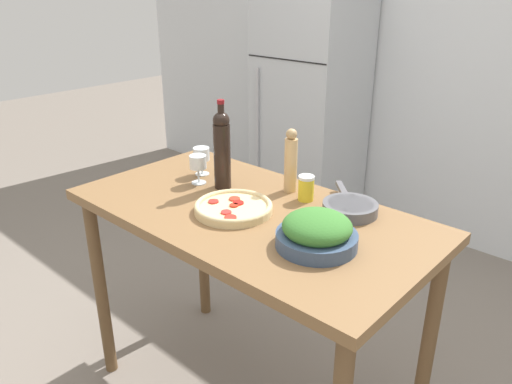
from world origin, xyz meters
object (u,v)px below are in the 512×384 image
(pepper_mill, at_px, (291,161))
(salt_canister, at_px, (306,188))
(wine_bottle, at_px, (222,148))
(homemade_pizza, at_px, (233,207))
(wine_glass_near, at_px, (198,164))
(refrigerator, at_px, (310,108))
(cast_iron_skillet, at_px, (350,208))
(salad_bowl, at_px, (317,232))
(wine_glass_far, at_px, (201,155))

(pepper_mill, distance_m, salt_canister, 0.13)
(wine_bottle, bearing_deg, homemade_pizza, -35.34)
(wine_bottle, relative_size, wine_glass_near, 2.98)
(refrigerator, distance_m, cast_iron_skillet, 2.00)
(wine_glass_near, distance_m, salad_bowl, 0.71)
(wine_glass_near, xyz_separation_m, salad_bowl, (0.70, -0.11, -0.04))
(salad_bowl, bearing_deg, cast_iron_skillet, 100.78)
(wine_bottle, distance_m, homemade_pizza, 0.29)
(salad_bowl, bearing_deg, wine_glass_far, 165.75)
(wine_glass_far, relative_size, homemade_pizza, 0.42)
(wine_glass_near, xyz_separation_m, cast_iron_skillet, (0.64, 0.17, -0.07))
(refrigerator, distance_m, homemade_pizza, 2.05)
(wine_bottle, relative_size, salt_canister, 3.63)
(homemade_pizza, bearing_deg, cast_iron_skillet, 40.31)
(wine_bottle, relative_size, salad_bowl, 1.38)
(wine_bottle, xyz_separation_m, cast_iron_skillet, (0.53, 0.14, -0.15))
(wine_glass_near, height_order, homemade_pizza, wine_glass_near)
(salad_bowl, relative_size, salt_canister, 2.63)
(wine_glass_near, bearing_deg, salt_canister, 20.03)
(homemade_pizza, bearing_deg, salt_canister, 63.26)
(wine_glass_far, xyz_separation_m, homemade_pizza, (0.38, -0.19, -0.07))
(refrigerator, relative_size, salt_canister, 17.16)
(wine_bottle, bearing_deg, wine_glass_near, -160.83)
(pepper_mill, distance_m, homemade_pizza, 0.32)
(refrigerator, relative_size, wine_bottle, 4.72)
(pepper_mill, bearing_deg, salad_bowl, -41.10)
(cast_iron_skillet, bearing_deg, homemade_pizza, -139.69)
(salt_canister, bearing_deg, salad_bowl, -47.88)
(refrigerator, bearing_deg, homemade_pizza, -61.76)
(wine_glass_far, xyz_separation_m, pepper_mill, (0.41, 0.12, 0.04))
(salad_bowl, xyz_separation_m, salt_canister, (-0.25, 0.28, -0.00))
(homemade_pizza, bearing_deg, wine_bottle, 144.66)
(wine_glass_far, bearing_deg, wine_bottle, -13.61)
(salt_canister, distance_m, cast_iron_skillet, 0.20)
(cast_iron_skillet, bearing_deg, salad_bowl, -79.22)
(wine_glass_near, distance_m, cast_iron_skillet, 0.67)
(wine_glass_near, relative_size, wine_glass_far, 1.00)
(cast_iron_skillet, bearing_deg, refrigerator, 130.52)
(refrigerator, distance_m, salt_canister, 1.89)
(wine_glass_far, bearing_deg, cast_iron_skillet, 7.57)
(wine_glass_near, relative_size, salad_bowl, 0.46)
(homemade_pizza, bearing_deg, wine_glass_far, 153.79)
(pepper_mill, bearing_deg, salt_canister, -17.46)
(refrigerator, bearing_deg, salad_bowl, -53.18)
(salad_bowl, bearing_deg, salt_canister, 132.12)
(refrigerator, height_order, homemade_pizza, refrigerator)
(wine_bottle, distance_m, salt_canister, 0.38)
(wine_bottle, distance_m, pepper_mill, 0.29)
(salad_bowl, height_order, homemade_pizza, salad_bowl)
(wine_glass_far, relative_size, cast_iron_skillet, 0.46)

